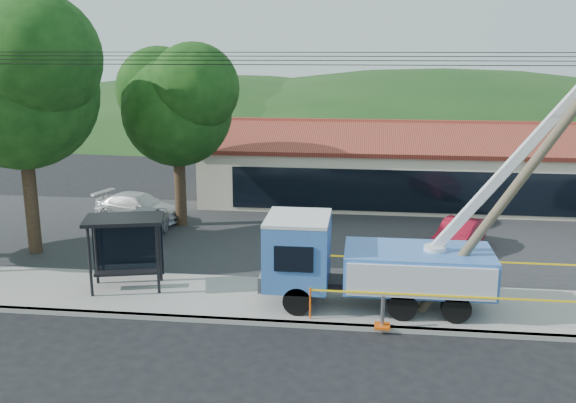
{
  "coord_description": "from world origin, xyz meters",
  "views": [
    {
      "loc": [
        1.96,
        -16.76,
        8.72
      ],
      "look_at": [
        -0.7,
        5.0,
        3.39
      ],
      "focal_mm": 40.0,
      "sensor_mm": 36.0,
      "label": 1
    }
  ],
  "objects_px": {
    "bus_shelter": "(126,235)",
    "car_red": "(457,252)",
    "leaning_pole": "(523,177)",
    "utility_truck": "(371,259)",
    "car_silver": "(142,241)",
    "car_white": "(140,222)"
  },
  "relations": [
    {
      "from": "bus_shelter",
      "to": "car_red",
      "type": "height_order",
      "value": "bus_shelter"
    },
    {
      "from": "leaning_pole",
      "to": "car_red",
      "type": "relative_size",
      "value": 2.14
    },
    {
      "from": "utility_truck",
      "to": "car_red",
      "type": "distance_m",
      "value": 7.89
    },
    {
      "from": "utility_truck",
      "to": "bus_shelter",
      "type": "xyz_separation_m",
      "value": [
        -8.77,
        0.67,
        0.32
      ]
    },
    {
      "from": "leaning_pole",
      "to": "bus_shelter",
      "type": "xyz_separation_m",
      "value": [
        -13.37,
        1.01,
        -2.69
      ]
    },
    {
      "from": "bus_shelter",
      "to": "car_silver",
      "type": "relative_size",
      "value": 0.75
    },
    {
      "from": "car_red",
      "to": "car_white",
      "type": "xyz_separation_m",
      "value": [
        -15.42,
        3.11,
        0.0
      ]
    },
    {
      "from": "utility_truck",
      "to": "car_red",
      "type": "height_order",
      "value": "utility_truck"
    },
    {
      "from": "utility_truck",
      "to": "car_silver",
      "type": "distance_m",
      "value": 12.38
    },
    {
      "from": "leaning_pole",
      "to": "bus_shelter",
      "type": "height_order",
      "value": "leaning_pole"
    },
    {
      "from": "utility_truck",
      "to": "car_red",
      "type": "relative_size",
      "value": 2.73
    },
    {
      "from": "bus_shelter",
      "to": "leaning_pole",
      "type": "bearing_deg",
      "value": -18.56
    },
    {
      "from": "utility_truck",
      "to": "car_white",
      "type": "xyz_separation_m",
      "value": [
        -11.6,
        9.78,
        -1.77
      ]
    },
    {
      "from": "utility_truck",
      "to": "car_silver",
      "type": "height_order",
      "value": "utility_truck"
    },
    {
      "from": "utility_truck",
      "to": "leaning_pole",
      "type": "distance_m",
      "value": 5.51
    },
    {
      "from": "car_silver",
      "to": "car_red",
      "type": "distance_m",
      "value": 14.16
    },
    {
      "from": "car_red",
      "to": "leaning_pole",
      "type": "bearing_deg",
      "value": -59.33
    },
    {
      "from": "car_red",
      "to": "bus_shelter",
      "type": "bearing_deg",
      "value": -130.24
    },
    {
      "from": "car_red",
      "to": "car_white",
      "type": "height_order",
      "value": "car_white"
    },
    {
      "from": "bus_shelter",
      "to": "car_red",
      "type": "distance_m",
      "value": 14.1
    },
    {
      "from": "bus_shelter",
      "to": "car_red",
      "type": "relative_size",
      "value": 0.77
    },
    {
      "from": "bus_shelter",
      "to": "car_red",
      "type": "bearing_deg",
      "value": 11.25
    }
  ]
}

